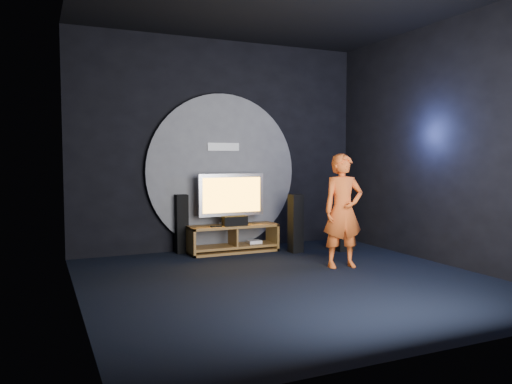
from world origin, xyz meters
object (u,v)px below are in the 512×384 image
tv (231,197)px  tower_speaker_left (181,224)px  subwoofer (343,241)px  tower_speaker_right (296,223)px  media_console (233,240)px  player (343,211)px

tv → tower_speaker_left: tv is taller
subwoofer → tv: bearing=160.1°
tower_speaker_right → tv: bearing=152.8°
media_console → tv: tv is taller
subwoofer → media_console: bearing=162.0°
tower_speaker_left → subwoofer: 2.68m
tower_speaker_right → subwoofer: 0.88m
subwoofer → player: (-0.73, -1.09, 0.64)m
tower_speaker_left → tower_speaker_right: 1.85m
tv → tower_speaker_left: 0.92m
tower_speaker_left → tower_speaker_right: size_ratio=1.00×
media_console → tower_speaker_left: tower_speaker_left is taller
tv → subwoofer: (1.74, -0.63, -0.75)m
tower_speaker_right → player: 1.28m
tv → player: bearing=-59.5°
tv → player: size_ratio=0.70×
tv → tower_speaker_right: size_ratio=1.18×
tv → subwoofer: tv is taller
media_console → tower_speaker_left: bearing=159.1°
tower_speaker_left → player: 2.67m
media_console → tv: size_ratio=1.31×
tv → player: 2.00m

